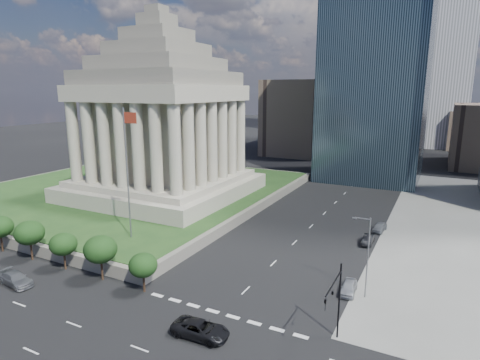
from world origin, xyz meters
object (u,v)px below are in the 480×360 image
Objects in this scene: war_memorial at (161,104)px; parked_sedan_near at (349,287)px; flagpole at (128,167)px; suv_grey at (16,279)px; street_lamp_north at (366,253)px; parked_sedan_far at (380,227)px; pickup_truck at (201,329)px; traffic_signal_ne at (335,298)px; parked_sedan_mid at (368,240)px.

parked_sedan_near is at bearing -26.60° from war_memorial.
flagpole is 3.63× the size of suv_grey.
street_lamp_north is at bearing -60.34° from suv_grey.
parked_sedan_far is (33.33, 25.98, -12.36)m from flagpole.
war_memorial reaches higher than pickup_truck.
suv_grey is 56.89m from parked_sedan_far.
suv_grey is at bearing -107.28° from flagpole.
pickup_truck is 1.38× the size of parked_sedan_near.
street_lamp_north is 1.67× the size of pickup_truck.
street_lamp_north reaches higher than traffic_signal_ne.
parked_sedan_mid is at bearing 98.17° from street_lamp_north.
parked_sedan_near is at bearing -83.09° from parked_sedan_far.
flagpole is 2.50× the size of traffic_signal_ne.
war_memorial is 54.92m from parked_sedan_near.
traffic_signal_ne is at bearing -16.71° from flagpole.
parked_sedan_near is (-1.83, 0.21, -4.92)m from street_lamp_north.
flagpole is (12.17, -24.00, -8.29)m from war_memorial.
street_lamp_north is at bearing -25.92° from war_memorial.
war_memorial reaches higher than parked_sedan_near.
war_memorial reaches higher than suv_grey.
flagpole is 4.54× the size of parked_sedan_far.
pickup_truck is 19.49m from parked_sedan_near.
street_lamp_north is 25.52m from parked_sedan_far.
war_memorial is at bearing 173.61° from parked_sedan_mid.
parked_sedan_mid is (44.77, -5.20, -20.67)m from war_memorial.
flagpole reaches higher than suv_grey.
pickup_truck is (-12.30, -4.36, -4.42)m from traffic_signal_ne.
street_lamp_north is (47.33, -23.00, -15.74)m from war_memorial.
war_memorial is 1.95× the size of flagpole.
street_lamp_north is 2.27× the size of parked_sedan_far.
war_memorial is 6.51× the size of pickup_truck.
street_lamp_north is at bearing -10.23° from parked_sedan_near.
parked_sedan_near reaches higher than parked_sedan_mid.
parked_sedan_far is (38.33, 42.04, -0.05)m from suv_grey.
parked_sedan_far is (45.50, 1.98, -20.65)m from war_memorial.
parked_sedan_near is (38.33, 17.28, -0.06)m from suv_grey.
flagpole reaches higher than street_lamp_north.
parked_sedan_near is (45.50, -22.79, -20.66)m from war_memorial.
war_memorial is at bearing 154.08° from street_lamp_north.
flagpole is 35.57m from parked_sedan_near.
street_lamp_north reaches higher than pickup_truck.
flagpole reaches higher than parked_sedan_mid.
traffic_signal_ne reaches higher than parked_sedan_near.
traffic_signal_ne is at bearing -88.64° from parked_sedan_near.
traffic_signal_ne reaches higher than parked_sedan_far.
war_memorial is 45.62m from suv_grey.
parked_sedan_mid is at bearing -6.62° from war_memorial.
flagpole reaches higher than pickup_truck.
pickup_truck is at bearing -107.29° from parked_sedan_mid.
traffic_signal_ne is 1.81× the size of parked_sedan_far.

